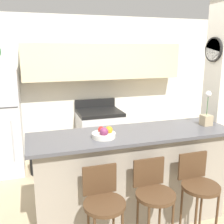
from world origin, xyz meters
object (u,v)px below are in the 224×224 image
bar_stool_mid (154,195)px  fruit_bowl (104,134)px  bar_stool_right (198,186)px  trash_bin (39,162)px  stove_range (100,135)px  orchid_vase (207,116)px  bar_stool_left (103,204)px

bar_stool_mid → fruit_bowl: 0.76m
bar_stool_right → trash_bin: bearing=124.9°
stove_range → bar_stool_right: size_ratio=1.13×
orchid_vase → fruit_bowl: 1.28m
orchid_vase → trash_bin: (-1.92, 1.59, -1.02)m
fruit_bowl → trash_bin: bearing=111.0°
bar_stool_left → bar_stool_right: 0.99m
orchid_vase → stove_range: bearing=114.2°
trash_bin → orchid_vase: bearing=-39.8°
bar_stool_mid → orchid_vase: size_ratio=2.31×
bar_stool_mid → trash_bin: size_ratio=2.50×
bar_stool_left → bar_stool_right: same height
bar_stool_right → orchid_vase: (0.44, 0.52, 0.57)m
bar_stool_mid → bar_stool_right: bearing=0.0°
orchid_vase → fruit_bowl: size_ratio=1.70×
bar_stool_right → orchid_vase: size_ratio=2.31×
bar_stool_left → fruit_bowl: (0.14, 0.46, 0.50)m
stove_range → bar_stool_left: size_ratio=1.13×
stove_range → bar_stool_right: bearing=-80.7°
bar_stool_mid → bar_stool_right: (0.49, 0.00, 0.00)m
bar_stool_left → orchid_vase: size_ratio=2.31×
bar_stool_left → fruit_bowl: 0.69m
bar_stool_right → trash_bin: 2.62m
bar_stool_right → bar_stool_mid: bearing=180.0°
fruit_bowl → bar_stool_right: bearing=-28.5°
bar_stool_mid → trash_bin: 2.38m
stove_range → fruit_bowl: (-0.46, -1.90, 0.67)m
stove_range → bar_stool_right: 2.39m
bar_stool_left → trash_bin: bearing=103.1°
orchid_vase → bar_stool_left: bearing=-159.8°
bar_stool_right → orchid_vase: 0.89m
stove_range → trash_bin: 1.15m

